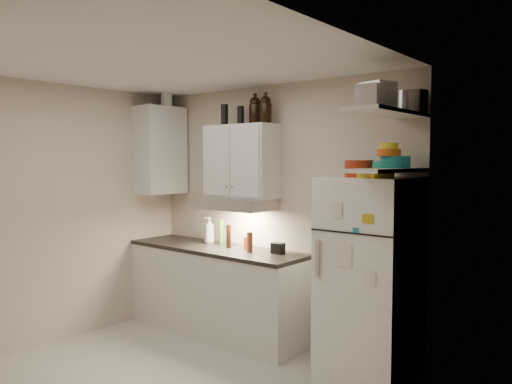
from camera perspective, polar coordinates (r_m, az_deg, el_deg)
The scene contains 35 objects.
ceiling at distance 4.10m, azimuth -11.11°, elevation 14.46°, with size 3.20×3.00×0.02m, color silver.
back_wall at distance 5.15m, azimuth 2.16°, elevation -2.33°, with size 3.20×0.02×2.60m, color #C1B4A4.
left_wall at distance 5.39m, azimuth -21.89°, elevation -2.32°, with size 0.02×3.00×2.60m, color #C1B4A4.
right_wall at distance 3.02m, azimuth 9.20°, elevation -6.65°, with size 0.02×3.00×2.60m, color #C1B4A4.
base_cabinet at distance 5.43m, azimuth -4.61°, elevation -11.26°, with size 2.10×0.60×0.88m, color silver.
countertop at distance 5.33m, azimuth -4.63°, elevation -6.48°, with size 2.10×0.62×0.04m, color black.
upper_cabinet at distance 5.18m, azimuth -1.65°, elevation 3.53°, with size 0.80×0.33×0.75m, color silver.
side_cabinet at distance 5.90m, azimuth -10.90°, elevation 4.70°, with size 0.33×0.55×1.00m, color silver.
range_hood at distance 5.15m, azimuth -2.12°, elevation -1.32°, with size 0.76×0.46×0.12m, color silver.
fridge at distance 4.28m, azimuth 12.85°, elevation -9.78°, with size 0.70×0.68×1.70m, color white.
shelf_hi at distance 3.97m, azimuth 14.86°, elevation 8.78°, with size 0.30×0.95×0.03m, color silver.
shelf_lo at distance 3.95m, azimuth 14.76°, elevation 2.42°, with size 0.30×0.95×0.03m, color silver.
knife_strip at distance 4.74m, azimuth 8.74°, elevation -2.65°, with size 0.42×0.02×0.03m, color black.
dutch_oven at distance 4.16m, azimuth 11.69°, elevation 2.64°, with size 0.24×0.24×0.14m, color maroon.
book_stack at distance 3.91m, azimuth 13.49°, elevation 2.10°, with size 0.18×0.22×0.08m, color gold.
spice_jar at distance 4.12m, azimuth 13.36°, elevation 2.31°, with size 0.06×0.06×0.10m, color silver.
stock_pot at distance 4.25m, azimuth 17.42°, elevation 9.78°, with size 0.25×0.25×0.18m, color silver.
tin_a at distance 4.00m, azimuth 13.75°, elevation 10.54°, with size 0.22×0.20×0.22m, color #AAAAAD.
tin_b at distance 3.69m, azimuth 12.92°, elevation 10.67°, with size 0.16×0.16×0.16m, color #AAAAAD.
bowl_teal at distance 4.17m, azimuth 15.64°, elevation 3.32°, with size 0.24×0.24×0.09m, color teal.
bowl_orange at distance 4.14m, azimuth 14.95°, elevation 4.38°, with size 0.19×0.19×0.06m, color #DE5A14.
bowl_yellow at distance 4.15m, azimuth 14.96°, elevation 5.10°, with size 0.15×0.15×0.05m, color yellow.
plates at distance 4.01m, azimuth 14.75°, elevation 3.05°, with size 0.23×0.23×0.06m, color teal.
growler_a at distance 5.17m, azimuth -0.11°, elevation 9.32°, with size 0.12×0.12×0.29m, color black, non-canonical shape.
growler_b at distance 5.02m, azimuth 1.11°, elevation 9.43°, with size 0.12×0.12×0.28m, color black, non-canonical shape.
thermos_a at distance 5.24m, azimuth -1.76°, elevation 8.71°, with size 0.07×0.07×0.20m, color black.
thermos_b at distance 5.27m, azimuth -3.62°, elevation 8.79°, with size 0.07×0.07×0.22m, color black.
side_jar at distance 5.90m, azimuth -10.18°, elevation 10.43°, with size 0.13×0.13×0.18m, color silver.
soap_bottle at distance 5.54m, azimuth -5.36°, elevation -4.20°, with size 0.12×0.13×0.32m, color silver.
pepper_mill at distance 5.01m, azimuth -0.73°, elevation -5.71°, with size 0.06×0.06×0.20m, color brown.
oil_bottle at distance 5.45m, azimuth -4.03°, elevation -4.58°, with size 0.05×0.05×0.27m, color #47731C.
vinegar_bottle at distance 5.23m, azimuth -3.14°, elevation -5.07°, with size 0.05×0.05×0.25m, color black.
clear_bottle at distance 5.22m, azimuth -1.23°, elevation -5.55°, with size 0.05×0.05×0.16m, color silver.
red_jar at distance 5.17m, azimuth -1.07°, elevation -5.83°, with size 0.06×0.06×0.13m, color maroon.
caddy at distance 4.93m, azimuth 2.52°, elevation -6.45°, with size 0.12×0.09×0.10m, color black.
Camera 1 is at (3.10, -2.57, 1.84)m, focal length 35.00 mm.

